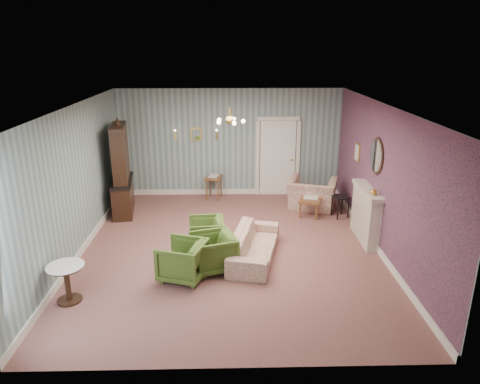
{
  "coord_description": "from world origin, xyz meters",
  "views": [
    {
      "loc": [
        -0.01,
        -8.2,
        4.01
      ],
      "look_at": [
        0.2,
        0.4,
        1.1
      ],
      "focal_mm": 33.0,
      "sensor_mm": 36.0,
      "label": 1
    }
  ],
  "objects_px": {
    "olive_chair_a": "(182,259)",
    "pedestal_table": "(67,283)",
    "olive_chair_c": "(206,232)",
    "coffee_table": "(311,205)",
    "dresser": "(121,167)",
    "side_table_black": "(340,207)",
    "wingback_chair": "(312,189)",
    "olive_chair_b": "(213,251)",
    "sofa_chintz": "(254,240)",
    "fireplace": "(366,214)"
  },
  "relations": [
    {
      "from": "wingback_chair",
      "to": "dresser",
      "type": "height_order",
      "value": "dresser"
    },
    {
      "from": "sofa_chintz",
      "to": "side_table_black",
      "type": "height_order",
      "value": "sofa_chintz"
    },
    {
      "from": "olive_chair_b",
      "to": "olive_chair_c",
      "type": "xyz_separation_m",
      "value": [
        -0.17,
        0.92,
        -0.03
      ]
    },
    {
      "from": "coffee_table",
      "to": "dresser",
      "type": "bearing_deg",
      "value": 177.16
    },
    {
      "from": "fireplace",
      "to": "side_table_black",
      "type": "distance_m",
      "value": 1.35
    },
    {
      "from": "sofa_chintz",
      "to": "coffee_table",
      "type": "distance_m",
      "value": 2.79
    },
    {
      "from": "dresser",
      "to": "coffee_table",
      "type": "xyz_separation_m",
      "value": [
        4.64,
        -0.23,
        -0.94
      ]
    },
    {
      "from": "side_table_black",
      "to": "olive_chair_c",
      "type": "bearing_deg",
      "value": -152.69
    },
    {
      "from": "olive_chair_c",
      "to": "pedestal_table",
      "type": "xyz_separation_m",
      "value": [
        -2.15,
        -1.92,
        -0.03
      ]
    },
    {
      "from": "olive_chair_b",
      "to": "pedestal_table",
      "type": "distance_m",
      "value": 2.54
    },
    {
      "from": "coffee_table",
      "to": "side_table_black",
      "type": "bearing_deg",
      "value": -19.45
    },
    {
      "from": "olive_chair_a",
      "to": "pedestal_table",
      "type": "relative_size",
      "value": 1.19
    },
    {
      "from": "wingback_chair",
      "to": "olive_chair_b",
      "type": "bearing_deg",
      "value": 70.57
    },
    {
      "from": "olive_chair_b",
      "to": "fireplace",
      "type": "height_order",
      "value": "fireplace"
    },
    {
      "from": "olive_chair_b",
      "to": "side_table_black",
      "type": "bearing_deg",
      "value": 112.51
    },
    {
      "from": "olive_chair_c",
      "to": "pedestal_table",
      "type": "relative_size",
      "value": 1.09
    },
    {
      "from": "olive_chair_a",
      "to": "fireplace",
      "type": "relative_size",
      "value": 0.55
    },
    {
      "from": "dresser",
      "to": "side_table_black",
      "type": "bearing_deg",
      "value": -14.02
    },
    {
      "from": "sofa_chintz",
      "to": "coffee_table",
      "type": "bearing_deg",
      "value": -20.75
    },
    {
      "from": "olive_chair_c",
      "to": "wingback_chair",
      "type": "relative_size",
      "value": 0.6
    },
    {
      "from": "olive_chair_a",
      "to": "olive_chair_c",
      "type": "relative_size",
      "value": 1.09
    },
    {
      "from": "fireplace",
      "to": "side_table_black",
      "type": "height_order",
      "value": "fireplace"
    },
    {
      "from": "fireplace",
      "to": "side_table_black",
      "type": "xyz_separation_m",
      "value": [
        -0.21,
        1.29,
        -0.31
      ]
    },
    {
      "from": "olive_chair_a",
      "to": "pedestal_table",
      "type": "xyz_separation_m",
      "value": [
        -1.79,
        -0.7,
        -0.06
      ]
    },
    {
      "from": "wingback_chair",
      "to": "dresser",
      "type": "xyz_separation_m",
      "value": [
        -4.73,
        -0.19,
        0.65
      ]
    },
    {
      "from": "wingback_chair",
      "to": "pedestal_table",
      "type": "bearing_deg",
      "value": 59.11
    },
    {
      "from": "olive_chair_c",
      "to": "fireplace",
      "type": "xyz_separation_m",
      "value": [
        3.36,
        0.33,
        0.23
      ]
    },
    {
      "from": "wingback_chair",
      "to": "dresser",
      "type": "relative_size",
      "value": 0.51
    },
    {
      "from": "dresser",
      "to": "side_table_black",
      "type": "relative_size",
      "value": 4.32
    },
    {
      "from": "sofa_chintz",
      "to": "side_table_black",
      "type": "distance_m",
      "value": 3.03
    },
    {
      "from": "olive_chair_b",
      "to": "olive_chair_c",
      "type": "bearing_deg",
      "value": 172.72
    },
    {
      "from": "sofa_chintz",
      "to": "olive_chair_c",
      "type": "bearing_deg",
      "value": 76.16
    },
    {
      "from": "sofa_chintz",
      "to": "coffee_table",
      "type": "height_order",
      "value": "sofa_chintz"
    },
    {
      "from": "olive_chair_a",
      "to": "dresser",
      "type": "bearing_deg",
      "value": -134.17
    },
    {
      "from": "coffee_table",
      "to": "side_table_black",
      "type": "distance_m",
      "value": 0.71
    },
    {
      "from": "fireplace",
      "to": "coffee_table",
      "type": "height_order",
      "value": "fireplace"
    },
    {
      "from": "fireplace",
      "to": "olive_chair_b",
      "type": "bearing_deg",
      "value": -158.6
    },
    {
      "from": "olive_chair_a",
      "to": "coffee_table",
      "type": "height_order",
      "value": "olive_chair_a"
    },
    {
      "from": "wingback_chair",
      "to": "pedestal_table",
      "type": "distance_m",
      "value": 6.33
    },
    {
      "from": "olive_chair_b",
      "to": "side_table_black",
      "type": "xyz_separation_m",
      "value": [
        2.97,
        2.54,
        -0.12
      ]
    },
    {
      "from": "olive_chair_b",
      "to": "sofa_chintz",
      "type": "distance_m",
      "value": 0.9
    },
    {
      "from": "fireplace",
      "to": "pedestal_table",
      "type": "distance_m",
      "value": 5.96
    },
    {
      "from": "wingback_chair",
      "to": "coffee_table",
      "type": "relative_size",
      "value": 1.33
    },
    {
      "from": "dresser",
      "to": "wingback_chair",
      "type": "bearing_deg",
      "value": -6.76
    },
    {
      "from": "olive_chair_c",
      "to": "wingback_chair",
      "type": "distance_m",
      "value": 3.44
    },
    {
      "from": "olive_chair_c",
      "to": "coffee_table",
      "type": "bearing_deg",
      "value": 121.56
    },
    {
      "from": "coffee_table",
      "to": "olive_chair_c",
      "type": "bearing_deg",
      "value": -143.17
    },
    {
      "from": "pedestal_table",
      "to": "wingback_chair",
      "type": "bearing_deg",
      "value": 41.6
    },
    {
      "from": "fireplace",
      "to": "coffee_table",
      "type": "relative_size",
      "value": 1.58
    },
    {
      "from": "sofa_chintz",
      "to": "fireplace",
      "type": "bearing_deg",
      "value": -59.04
    }
  ]
}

